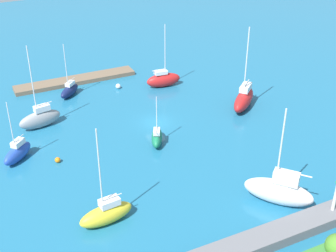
% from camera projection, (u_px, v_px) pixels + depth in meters
% --- Properties ---
extents(water, '(160.00, 160.00, 0.00)m').
position_uv_depth(water, '(156.00, 123.00, 66.43)').
color(water, '#1E668C').
rests_on(water, ground).
extents(pier_dock, '(20.57, 3.12, 0.70)m').
position_uv_depth(pier_dock, '(76.00, 80.00, 78.85)').
color(pier_dock, brown).
rests_on(pier_dock, ground).
extents(breakwater, '(65.32, 2.62, 1.18)m').
position_uv_depth(breakwater, '(270.00, 237.00, 45.08)').
color(breakwater, slate).
rests_on(breakwater, ground).
extents(harbor_beacon, '(0.56, 0.56, 3.73)m').
position_uv_depth(harbor_beacon, '(336.00, 193.00, 46.73)').
color(harbor_beacon, silver).
rests_on(harbor_beacon, breakwater).
extents(sailboat_red_outer_mooring, '(5.98, 2.42, 10.65)m').
position_uv_depth(sailboat_red_outer_mooring, '(163.00, 79.00, 76.88)').
color(sailboat_red_outer_mooring, red).
rests_on(sailboat_red_outer_mooring, water).
extents(sailboat_yellow_lone_north, '(5.97, 2.53, 11.27)m').
position_uv_depth(sailboat_yellow_lone_north, '(106.00, 213.00, 47.27)').
color(sailboat_yellow_lone_north, yellow).
rests_on(sailboat_yellow_lone_north, water).
extents(sailboat_navy_mid_basin, '(4.44, 4.44, 8.74)m').
position_uv_depth(sailboat_navy_mid_basin, '(69.00, 90.00, 73.92)').
color(sailboat_navy_mid_basin, '#141E4C').
rests_on(sailboat_navy_mid_basin, water).
extents(sailboat_gray_by_breakwater, '(6.28, 2.87, 12.09)m').
position_uv_depth(sailboat_gray_by_breakwater, '(40.00, 118.00, 64.78)').
color(sailboat_gray_by_breakwater, gray).
rests_on(sailboat_gray_by_breakwater, water).
extents(sailboat_white_lone_south, '(6.62, 7.23, 11.50)m').
position_uv_depth(sailboat_white_lone_south, '(279.00, 190.00, 49.87)').
color(sailboat_white_lone_south, white).
rests_on(sailboat_white_lone_south, water).
extents(sailboat_blue_off_beacon, '(4.72, 4.63, 8.18)m').
position_uv_depth(sailboat_blue_off_beacon, '(17.00, 152.00, 57.56)').
color(sailboat_blue_off_beacon, '#2347B2').
rests_on(sailboat_blue_off_beacon, water).
extents(sailboat_green_west_end, '(3.32, 4.67, 6.79)m').
position_uv_depth(sailboat_green_west_end, '(157.00, 137.00, 61.01)').
color(sailboat_green_west_end, '#19724C').
rests_on(sailboat_green_west_end, water).
extents(sailboat_red_east_end, '(7.16, 6.59, 12.77)m').
position_uv_depth(sailboat_red_east_end, '(244.00, 99.00, 69.96)').
color(sailboat_red_east_end, red).
rests_on(sailboat_red_east_end, water).
extents(mooring_buoy_orange, '(0.70, 0.70, 0.70)m').
position_uv_depth(mooring_buoy_orange, '(58.00, 160.00, 57.39)').
color(mooring_buoy_orange, orange).
rests_on(mooring_buoy_orange, water).
extents(mooring_buoy_white, '(0.82, 0.82, 0.82)m').
position_uv_depth(mooring_buoy_white, '(118.00, 86.00, 76.55)').
color(mooring_buoy_white, white).
rests_on(mooring_buoy_white, water).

